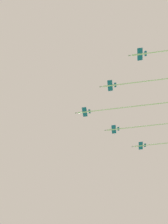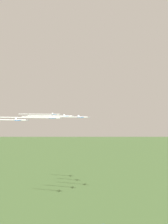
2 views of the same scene
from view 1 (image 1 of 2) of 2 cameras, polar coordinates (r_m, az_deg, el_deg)
The scene contains 5 objects.
jet_lead at distance 176.18m, azimuth 6.76°, elevation 0.77°, with size 42.65×54.91×2.44m.
jet_port_inner at distance 167.00m, azimuth 10.87°, elevation 6.81°, with size 32.99×42.39×2.44m.
jet_starboard_inner at distance 189.84m, azimuth 13.30°, elevation -3.39°, with size 42.70×54.97×2.44m.
jet_port_outer at distance 163.49m, azimuth 18.30°, elevation 13.66°, with size 34.15×43.90×2.44m.
jet_starboard_outer at distance 205.26m, azimuth 18.25°, elevation -7.17°, with size 38.62×49.68×2.44m.
Camera 1 is at (-83.09, -63.95, 3.35)m, focal length 38.16 mm.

